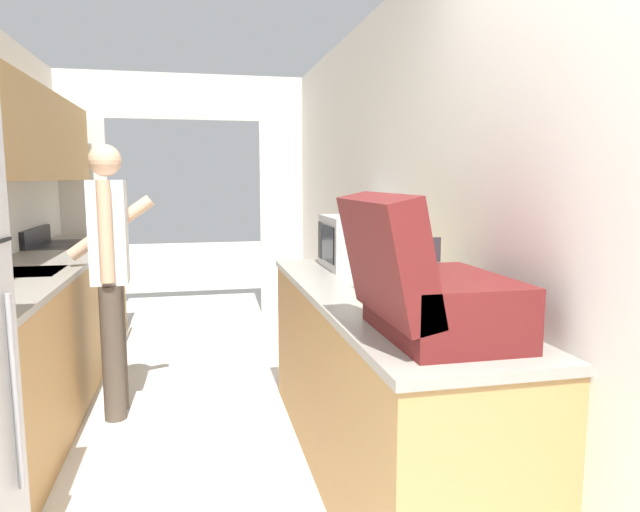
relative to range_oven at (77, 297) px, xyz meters
The scene contains 9 objects.
wall_right 3.06m from the range_oven, 43.28° to the right, with size 0.06×7.24×2.50m.
wall_far_with_doorway 1.68m from the range_oven, 48.57° to the left, with size 2.83×0.06×2.50m.
counter_left 1.27m from the range_oven, 90.37° to the right, with size 0.62×3.69×0.92m.
counter_right 3.07m from the range_oven, 53.56° to the right, with size 0.62×2.35×0.92m.
range_oven is the anchor object (origin of this frame).
person 1.58m from the range_oven, 71.57° to the right, with size 0.53×0.38×1.66m.
suitcase 3.74m from the range_oven, 61.69° to the right, with size 0.51×0.61×0.50m.
microwave 2.66m from the range_oven, 41.87° to the right, with size 0.35×0.47×0.32m.
book_stack 3.13m from the range_oven, 52.77° to the right, with size 0.26×0.32×0.07m.
Camera 1 is at (0.09, -1.19, 1.46)m, focal length 32.00 mm.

